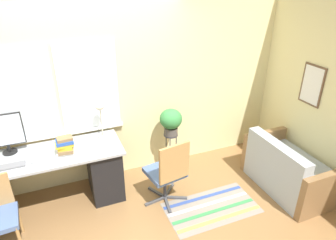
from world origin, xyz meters
name	(u,v)px	position (x,y,z in m)	size (l,w,h in m)	color
ground_plane	(113,207)	(0.00, 0.00, 0.00)	(14.00, 14.00, 0.00)	olive
wall_back_with_window	(90,92)	(-0.02, 0.75, 1.35)	(9.00, 0.12, 2.70)	beige
wall_right_with_picture	(302,82)	(2.87, 0.00, 1.35)	(0.08, 9.00, 2.70)	beige
desk	(38,181)	(-0.83, 0.34, 0.42)	(2.14, 0.68, 0.78)	#9EA3A8
monitor	(5,133)	(-1.09, 0.55, 1.05)	(0.42, 0.17, 0.52)	black
keyboard	(8,167)	(-1.09, 0.22, 0.79)	(0.37, 0.12, 0.02)	slate
mouse	(32,161)	(-0.83, 0.22, 0.79)	(0.04, 0.07, 0.04)	silver
desk_lamp	(100,113)	(0.05, 0.53, 1.12)	(0.15, 0.15, 0.47)	#BCB299
book_stack	(65,146)	(-0.45, 0.25, 0.90)	(0.22, 0.18, 0.23)	white
office_chair_swivel	(168,172)	(0.71, -0.18, 0.49)	(0.58, 0.58, 0.95)	#47474C
couch_loveseat	(288,171)	(2.38, -0.53, 0.28)	(0.73, 1.24, 0.76)	#9EA8B2
plant_stand	(171,140)	(1.02, 0.47, 0.53)	(0.21, 0.21, 0.64)	#333338
potted_plant	(171,120)	(1.02, 0.47, 0.86)	(0.32, 0.32, 0.39)	#514C47
floor_rug_striped	(211,208)	(1.20, -0.51, 0.00)	(1.20, 0.65, 0.01)	gray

